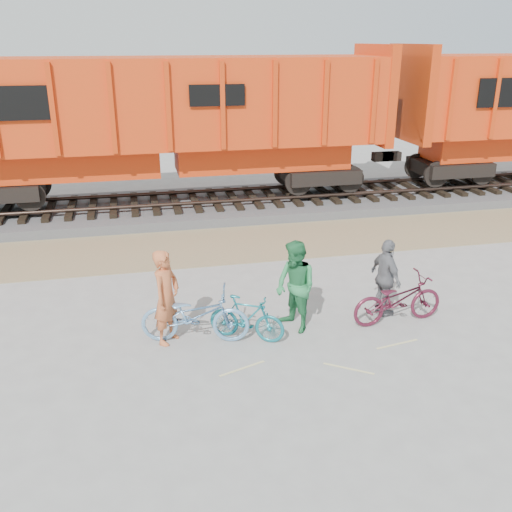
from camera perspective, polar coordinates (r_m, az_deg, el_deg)
The scene contains 11 objects.
ground at distance 10.93m, azimuth 2.99°, elevation -8.41°, with size 120.00×120.00×0.00m, color #9E9E99.
gravel_strip at distance 15.83m, azimuth -2.27°, elevation 1.19°, with size 120.00×3.00×0.02m, color #9E8862.
ballast_bed at distance 19.08m, azimuth -4.18°, elevation 5.05°, with size 120.00×4.00×0.30m, color slate.
track at distance 18.99m, azimuth -4.21°, elevation 5.99°, with size 120.00×2.60×0.24m.
hopper_car_center at distance 18.35m, azimuth -9.07°, elevation 13.34°, with size 14.00×3.13×4.65m.
bicycle_blue at distance 10.72m, azimuth -6.12°, elevation -5.91°, with size 0.71×2.03×1.06m, color #6C9DC9.
bicycle_teal at distance 10.75m, azimuth -0.95°, elevation -6.23°, with size 0.42×1.47×0.88m, color #17727E.
bicycle_maroon at distance 11.70m, azimuth 13.99°, elevation -4.23°, with size 0.66×1.91×1.00m, color #54172A.
person_solo at distance 10.62m, azimuth -8.95°, elevation -4.08°, with size 0.66×0.44×1.82m, color #C46236.
person_man at distance 10.95m, azimuth 3.97°, elevation -3.10°, with size 0.88×0.68×1.80m, color #297B45.
person_woman at distance 11.86m, azimuth 12.85°, elevation -2.13°, with size 0.95×0.40×1.62m, color slate.
Camera 1 is at (-2.61, -9.17, 5.35)m, focal length 40.00 mm.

